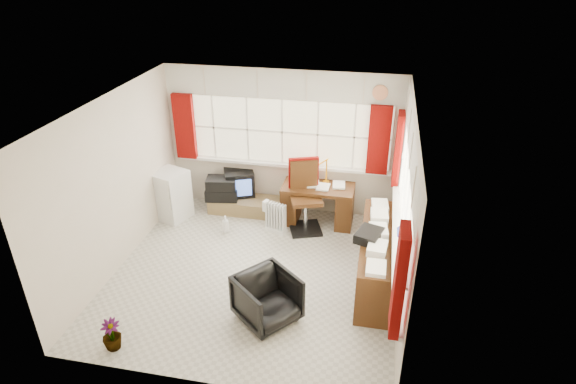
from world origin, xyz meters
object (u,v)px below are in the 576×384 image
task_chair (304,192)px  tv_bench (249,205)px  desk (318,203)px  radiator (276,220)px  mini_fridge (171,195)px  desk_lamp (327,165)px  office_chair (267,299)px  crt_tv (239,182)px  credenza (378,256)px

task_chair → tv_bench: bearing=164.4°
desk → radiator: desk is taller
tv_bench → task_chair: bearing=-15.6°
tv_bench → mini_fridge: 1.36m
desk_lamp → task_chair: size_ratio=0.38×
office_chair → crt_tv: bearing=63.8°
radiator → crt_tv: bearing=138.5°
tv_bench → desk_lamp: bearing=2.4°
radiator → mini_fridge: bearing=176.3°
desk_lamp → task_chair: (-0.31, -0.34, -0.36)m
desk_lamp → crt_tv: 1.65m
desk → desk_lamp: size_ratio=2.64×
office_chair → credenza: bearing=-9.8°
desk_lamp → mini_fridge: bearing=-169.2°
credenza → mini_fridge: bearing=162.9°
task_chair → mini_fridge: task_chair is taller
tv_bench → mini_fridge: (-1.25, -0.44, 0.31)m
desk → desk_lamp: bearing=58.9°
task_chair → office_chair: (-0.08, -2.32, -0.32)m
crt_tv → mini_fridge: 1.20m
desk_lamp → crt_tv: desk_lamp is taller
credenza → tv_bench: credenza is taller
credenza → office_chair: bearing=-140.7°
radiator → tv_bench: 0.83m
office_chair → mini_fridge: 3.09m
task_chair → credenza: task_chair is taller
desk → desk_lamp: desk_lamp is taller
radiator → credenza: 1.94m
crt_tv → desk: bearing=-11.4°
desk → crt_tv: 1.49m
task_chair → radiator: size_ratio=2.28×
credenza → crt_tv: credenza is taller
desk → tv_bench: size_ratio=0.85×
desk → office_chair: (-0.28, -2.48, -0.06)m
task_chair → crt_tv: size_ratio=1.90×
desk → radiator: (-0.63, -0.44, -0.16)m
office_chair → credenza: 1.71m
credenza → crt_tv: bearing=145.9°
desk_lamp → radiator: (-0.73, -0.61, -0.78)m
crt_tv → radiator: bearing=-41.5°
mini_fridge → task_chair: bearing=3.8°
desk_lamp → mini_fridge: (-2.59, -0.49, -0.57)m
office_chair → radiator: bearing=50.5°
task_chair → mini_fridge: (-2.28, -0.15, -0.21)m
task_chair → credenza: 1.77m
task_chair → credenza: (1.25, -1.23, -0.24)m
desk → desk_lamp: (0.11, 0.18, 0.62)m
desk → task_chair: bearing=-140.5°
desk → task_chair: task_chair is taller
radiator → tv_bench: size_ratio=0.38×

